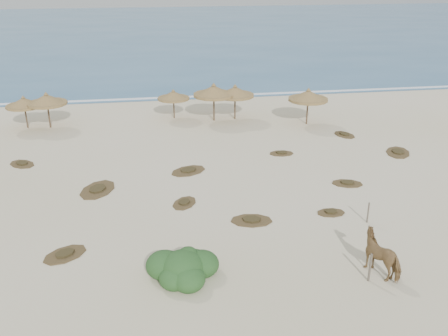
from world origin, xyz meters
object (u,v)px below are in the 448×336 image
at_px(palapa_0, 47,100).
at_px(horse, 383,254).
at_px(bush, 183,268).
at_px(palapa_1, 24,103).

height_order(palapa_0, horse, palapa_0).
bearing_deg(horse, bush, -34.40).
bearing_deg(bush, horse, -6.55).
relative_size(palapa_0, horse, 1.46).
xyz_separation_m(palapa_0, horse, (17.19, -22.82, -1.35)).
relative_size(palapa_1, horse, 1.69).
height_order(palapa_1, bush, palapa_1).
distance_m(horse, bush, 8.45).
bearing_deg(bush, palapa_0, 111.94).
xyz_separation_m(horse, bush, (-8.38, 0.96, -0.44)).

